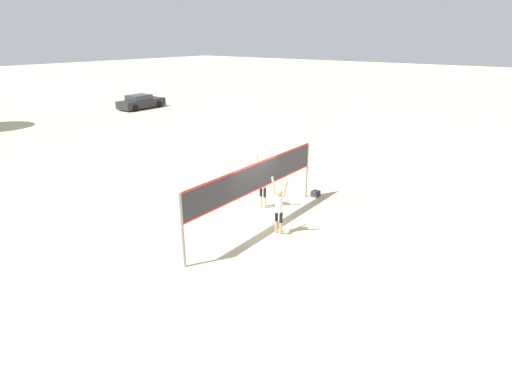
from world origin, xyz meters
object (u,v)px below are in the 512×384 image
Objects in this scene: player_spiker at (279,205)px; player_blocker at (263,181)px; gear_bag at (316,194)px; volleyball at (287,231)px; volleyball_net at (256,181)px; parked_car_near at (141,102)px.

player_blocker is at bearing -39.71° from player_spiker.
player_blocker reaches higher than gear_bag.
player_spiker is 1.06m from volleyball.
volleyball is 4.00m from gear_bag.
gear_bag is (4.02, -0.32, -1.70)m from volleyball_net.
parked_car_near is at bearing 62.37° from volleyball.
parked_car_near is (12.48, 24.35, -0.57)m from player_blocker.
player_spiker is (-0.02, -1.06, -0.69)m from volleyball_net.
player_blocker is 6.14× the size of gear_bag.
parked_car_near is (9.98, 25.49, 0.50)m from gear_bag.
player_blocker is 10.26× the size of volleyball.
volleyball is 0.05× the size of parked_car_near.
volleyball_net is 4.38m from gear_bag.
volleyball_net reaches higher than parked_car_near.
gear_bag is at bearing 14.37° from volleyball.
parked_car_near is at bearing 152.87° from player_blocker.
gear_bag is at bearing 65.60° from player_blocker.
gear_bag is 27.38m from parked_car_near.
player_blocker is 2.76m from volleyball.
player_spiker is at bearing -39.71° from player_blocker.
parked_car_near is at bearing 68.61° from gear_bag.
volleyball is at bearing -118.95° from parked_car_near.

